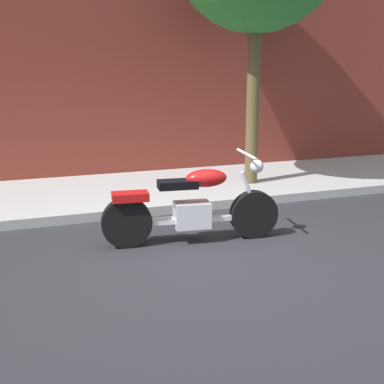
{
  "coord_description": "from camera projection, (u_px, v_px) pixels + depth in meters",
  "views": [
    {
      "loc": [
        -1.95,
        -5.23,
        2.17
      ],
      "look_at": [
        0.05,
        0.43,
        0.65
      ],
      "focal_mm": 47.15,
      "sensor_mm": 36.0,
      "label": 1
    }
  ],
  "objects": [
    {
      "name": "sidewalk",
      "position": [
        140.0,
        191.0,
        8.61
      ],
      "size": [
        23.01,
        2.55,
        0.14
      ],
      "primitive_type": "cube",
      "color": "#ABABAB",
      "rests_on": "ground"
    },
    {
      "name": "motorcycle",
      "position": [
        192.0,
        208.0,
        6.25
      ],
      "size": [
        2.24,
        0.71,
        1.11
      ],
      "color": "black",
      "rests_on": "ground"
    },
    {
      "name": "ground_plane",
      "position": [
        200.0,
        254.0,
        5.94
      ],
      "size": [
        60.0,
        60.0,
        0.0
      ],
      "primitive_type": "plane",
      "color": "#28282D"
    }
  ]
}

